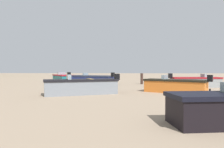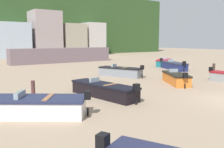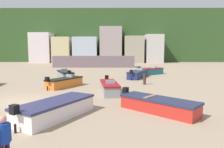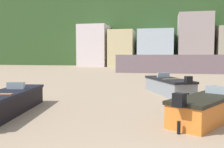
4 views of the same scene
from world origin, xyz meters
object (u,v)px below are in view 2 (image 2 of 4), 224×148
at_px(boat_grey_7, 121,72).
at_px(boat_orange_8, 176,78).
at_px(boat_navy_5, 174,66).
at_px(mooring_post_near_water, 214,69).
at_px(boat_black_2, 104,90).
at_px(boat_white_6, 37,106).
at_px(boat_teal_9, 164,63).
at_px(mooring_post_mid_beach, 33,91).

distance_m(boat_grey_7, boat_orange_8, 6.00).
relative_size(boat_navy_5, mooring_post_near_water, 4.35).
bearing_deg(boat_black_2, boat_grey_7, 36.84).
bearing_deg(boat_grey_7, boat_black_2, -157.68).
bearing_deg(boat_white_6, boat_grey_7, -18.17).
distance_m(boat_black_2, boat_white_6, 4.94).
xyz_separation_m(boat_navy_5, boat_grey_7, (-8.93, -0.96, 0.01)).
relative_size(boat_teal_9, mooring_post_mid_beach, 3.55).
height_order(boat_white_6, boat_grey_7, boat_grey_7).
relative_size(boat_grey_7, mooring_post_near_water, 4.03).
bearing_deg(boat_black_2, boat_navy_5, 16.76).
bearing_deg(mooring_post_near_water, boat_white_6, -169.60).
bearing_deg(mooring_post_near_water, boat_teal_9, 76.73).
height_order(boat_orange_8, mooring_post_mid_beach, boat_orange_8).
distance_m(boat_orange_8, mooring_post_near_water, 7.94).
bearing_deg(boat_grey_7, boat_teal_9, -0.62).
bearing_deg(boat_grey_7, boat_orange_8, -101.64).
height_order(boat_black_2, boat_navy_5, boat_navy_5).
height_order(boat_orange_8, mooring_post_near_water, boat_orange_8).
distance_m(boat_navy_5, boat_teal_9, 4.47).
bearing_deg(mooring_post_mid_beach, mooring_post_near_water, 1.54).
bearing_deg(boat_orange_8, mooring_post_mid_beach, -154.14).
distance_m(boat_black_2, boat_navy_5, 16.84).
distance_m(boat_white_6, boat_orange_8, 12.35).
xyz_separation_m(boat_white_6, boat_teal_9, (22.10, 12.77, 0.02)).
distance_m(boat_white_6, mooring_post_near_water, 20.28).
relative_size(boat_black_2, mooring_post_mid_beach, 4.56).
height_order(boat_black_2, boat_orange_8, boat_orange_8).
height_order(boat_black_2, boat_grey_7, boat_grey_7).
relative_size(boat_white_6, boat_grey_7, 1.02).
distance_m(boat_teal_9, mooring_post_near_water, 9.37).
relative_size(boat_navy_5, boat_white_6, 1.06).
relative_size(boat_navy_5, boat_teal_9, 1.18).
height_order(mooring_post_near_water, mooring_post_mid_beach, mooring_post_mid_beach).
relative_size(boat_grey_7, mooring_post_mid_beach, 3.86).
xyz_separation_m(boat_black_2, boat_teal_9, (17.39, 11.26, 0.03)).
bearing_deg(boat_navy_5, boat_grey_7, -150.93).
distance_m(boat_white_6, boat_teal_9, 25.53).
distance_m(boat_navy_5, mooring_post_near_water, 5.26).
height_order(boat_black_2, boat_teal_9, boat_teal_9).
distance_m(boat_black_2, boat_teal_9, 20.72).
height_order(boat_teal_9, mooring_post_mid_beach, boat_teal_9).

